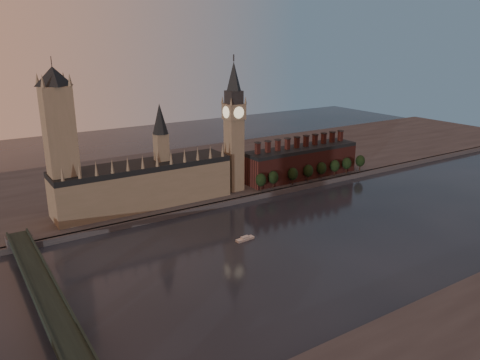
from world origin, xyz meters
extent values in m
plane|color=black|center=(0.00, 0.00, 0.00)|extent=(900.00, 900.00, 0.00)
cube|color=#4A4A50|center=(0.00, 90.00, 2.00)|extent=(900.00, 4.00, 4.00)
cube|color=#4A4A50|center=(0.00, 180.00, 2.00)|extent=(900.00, 180.00, 4.00)
cube|color=#7B6B57|center=(-65.00, 115.00, 18.00)|extent=(130.00, 30.00, 28.00)
cube|color=black|center=(-65.00, 115.00, 34.00)|extent=(130.00, 30.00, 4.00)
cube|color=#7B6B57|center=(-50.00, 115.00, 44.00)|extent=(9.00, 9.00, 24.00)
cone|color=black|center=(-50.00, 115.00, 67.00)|extent=(12.00, 12.00, 22.00)
cone|color=#7B6B57|center=(-124.00, 101.00, 41.00)|extent=(2.60, 2.60, 10.00)
cone|color=#7B6B57|center=(-113.27, 101.00, 41.00)|extent=(2.60, 2.60, 10.00)
cone|color=#7B6B57|center=(-102.55, 101.00, 41.00)|extent=(2.60, 2.60, 10.00)
cone|color=#7B6B57|center=(-91.82, 101.00, 41.00)|extent=(2.60, 2.60, 10.00)
cone|color=#7B6B57|center=(-81.09, 101.00, 41.00)|extent=(2.60, 2.60, 10.00)
cone|color=#7B6B57|center=(-70.36, 101.00, 41.00)|extent=(2.60, 2.60, 10.00)
cone|color=#7B6B57|center=(-59.64, 101.00, 41.00)|extent=(2.60, 2.60, 10.00)
cone|color=#7B6B57|center=(-48.91, 101.00, 41.00)|extent=(2.60, 2.60, 10.00)
cone|color=#7B6B57|center=(-38.18, 101.00, 41.00)|extent=(2.60, 2.60, 10.00)
cone|color=#7B6B57|center=(-27.45, 101.00, 41.00)|extent=(2.60, 2.60, 10.00)
cone|color=#7B6B57|center=(-16.73, 101.00, 41.00)|extent=(2.60, 2.60, 10.00)
cone|color=#7B6B57|center=(-6.00, 101.00, 41.00)|extent=(2.60, 2.60, 10.00)
cube|color=#7B6B57|center=(-120.00, 115.00, 49.00)|extent=(18.00, 18.00, 90.00)
cone|color=black|center=(-120.00, 115.00, 100.00)|extent=(24.00, 24.00, 12.00)
cylinder|color=#232326|center=(-120.00, 115.00, 106.00)|extent=(0.50, 0.50, 12.00)
cone|color=#7B6B57|center=(-128.00, 107.00, 98.00)|extent=(3.00, 3.00, 8.00)
cone|color=#7B6B57|center=(-112.00, 107.00, 98.00)|extent=(3.00, 3.00, 8.00)
cone|color=#7B6B57|center=(-128.00, 123.00, 98.00)|extent=(3.00, 3.00, 8.00)
cone|color=#7B6B57|center=(-112.00, 123.00, 98.00)|extent=(3.00, 3.00, 8.00)
cube|color=#7B6B57|center=(10.00, 110.00, 33.00)|extent=(12.00, 12.00, 58.00)
cube|color=#7B6B57|center=(10.00, 110.00, 68.00)|extent=(14.00, 14.00, 12.00)
cube|color=#232326|center=(10.00, 110.00, 79.00)|extent=(11.00, 11.00, 10.00)
cone|color=black|center=(10.00, 110.00, 95.00)|extent=(13.00, 13.00, 22.00)
cylinder|color=#232326|center=(10.00, 110.00, 108.50)|extent=(1.00, 1.00, 5.00)
cylinder|color=beige|center=(10.00, 102.80, 68.00)|extent=(9.00, 0.50, 9.00)
cylinder|color=beige|center=(10.00, 117.20, 68.00)|extent=(9.00, 0.50, 9.00)
cylinder|color=beige|center=(2.80, 110.00, 68.00)|extent=(0.50, 9.00, 9.00)
cylinder|color=beige|center=(17.20, 110.00, 68.00)|extent=(0.50, 9.00, 9.00)
cone|color=#7B6B57|center=(3.50, 103.50, 77.00)|extent=(2.00, 2.00, 6.00)
cone|color=#7B6B57|center=(16.50, 103.50, 77.00)|extent=(2.00, 2.00, 6.00)
cone|color=#7B6B57|center=(3.50, 116.50, 77.00)|extent=(2.00, 2.00, 6.00)
cone|color=#7B6B57|center=(16.50, 116.50, 77.00)|extent=(2.00, 2.00, 6.00)
cube|color=#4C201D|center=(80.00, 110.00, 16.00)|extent=(110.00, 25.00, 24.00)
cube|color=black|center=(80.00, 110.00, 29.50)|extent=(110.00, 25.00, 3.00)
cube|color=#4C201D|center=(33.00, 110.00, 35.50)|extent=(3.50, 3.50, 9.00)
cube|color=#232326|center=(33.00, 110.00, 40.50)|extent=(4.20, 4.20, 1.00)
cube|color=#4C201D|center=(43.44, 110.00, 35.50)|extent=(3.50, 3.50, 9.00)
cube|color=#232326|center=(43.44, 110.00, 40.50)|extent=(4.20, 4.20, 1.00)
cube|color=#4C201D|center=(53.89, 110.00, 35.50)|extent=(3.50, 3.50, 9.00)
cube|color=#232326|center=(53.89, 110.00, 40.50)|extent=(4.20, 4.20, 1.00)
cube|color=#4C201D|center=(64.33, 110.00, 35.50)|extent=(3.50, 3.50, 9.00)
cube|color=#232326|center=(64.33, 110.00, 40.50)|extent=(4.20, 4.20, 1.00)
cube|color=#4C201D|center=(74.78, 110.00, 35.50)|extent=(3.50, 3.50, 9.00)
cube|color=#232326|center=(74.78, 110.00, 40.50)|extent=(4.20, 4.20, 1.00)
cube|color=#4C201D|center=(85.22, 110.00, 35.50)|extent=(3.50, 3.50, 9.00)
cube|color=#232326|center=(85.22, 110.00, 40.50)|extent=(4.20, 4.20, 1.00)
cube|color=#4C201D|center=(95.67, 110.00, 35.50)|extent=(3.50, 3.50, 9.00)
cube|color=#232326|center=(95.67, 110.00, 40.50)|extent=(4.20, 4.20, 1.00)
cube|color=#4C201D|center=(106.11, 110.00, 35.50)|extent=(3.50, 3.50, 9.00)
cube|color=#232326|center=(106.11, 110.00, 40.50)|extent=(4.20, 4.20, 1.00)
cube|color=#4C201D|center=(116.56, 110.00, 35.50)|extent=(3.50, 3.50, 9.00)
cube|color=#232326|center=(116.56, 110.00, 40.50)|extent=(4.20, 4.20, 1.00)
cube|color=#4C201D|center=(127.00, 110.00, 35.50)|extent=(3.50, 3.50, 9.00)
cube|color=#232326|center=(127.00, 110.00, 40.50)|extent=(4.20, 4.20, 1.00)
cylinder|color=black|center=(25.88, 94.86, 7.00)|extent=(0.80, 0.80, 6.00)
ellipsoid|color=black|center=(25.88, 94.86, 13.50)|extent=(8.60, 8.60, 10.75)
cylinder|color=black|center=(38.64, 95.36, 7.00)|extent=(0.80, 0.80, 6.00)
ellipsoid|color=black|center=(38.64, 95.36, 13.50)|extent=(8.60, 8.60, 10.75)
cylinder|color=black|center=(58.40, 94.32, 7.00)|extent=(0.80, 0.80, 6.00)
ellipsoid|color=black|center=(58.40, 94.32, 13.50)|extent=(8.60, 8.60, 10.75)
cylinder|color=black|center=(75.81, 94.78, 7.00)|extent=(0.80, 0.80, 6.00)
ellipsoid|color=black|center=(75.81, 94.78, 13.50)|extent=(8.60, 8.60, 10.75)
cylinder|color=black|center=(91.08, 94.74, 7.00)|extent=(0.80, 0.80, 6.00)
ellipsoid|color=black|center=(91.08, 94.74, 13.50)|extent=(8.60, 8.60, 10.75)
cylinder|color=black|center=(106.57, 94.30, 7.00)|extent=(0.80, 0.80, 6.00)
ellipsoid|color=black|center=(106.57, 94.30, 13.50)|extent=(8.60, 8.60, 10.75)
cylinder|color=black|center=(121.84, 94.75, 7.00)|extent=(0.80, 0.80, 6.00)
ellipsoid|color=black|center=(121.84, 94.75, 13.50)|extent=(8.60, 8.60, 10.75)
cylinder|color=black|center=(138.83, 94.31, 7.00)|extent=(0.80, 0.80, 6.00)
ellipsoid|color=black|center=(138.83, 94.31, 13.50)|extent=(8.60, 8.60, 10.75)
cube|color=#1D2D27|center=(-155.00, -5.00, 9.00)|extent=(12.00, 200.00, 2.50)
cube|color=#1D2D27|center=(-160.50, -5.00, 10.90)|extent=(1.00, 200.00, 1.30)
cube|color=#1D2D27|center=(-149.50, -5.00, 10.90)|extent=(1.00, 200.00, 1.30)
cube|color=#4A4A50|center=(-155.00, 90.00, 7.00)|extent=(14.00, 8.00, 6.00)
cylinder|color=#232326|center=(-155.00, -17.00, 3.88)|extent=(8.00, 8.00, 7.75)
cylinder|color=#232326|center=(-155.00, 17.00, 3.88)|extent=(8.00, 8.00, 7.75)
cylinder|color=#232326|center=(-155.00, 51.00, 3.88)|extent=(8.00, 8.00, 7.75)
cylinder|color=#232326|center=(-155.00, 85.00, 3.88)|extent=(8.00, 8.00, 7.75)
cube|color=silver|center=(-33.04, 29.16, 0.72)|extent=(12.87, 4.62, 1.44)
cube|color=silver|center=(-33.04, 29.16, 1.98)|extent=(5.61, 3.14, 1.08)
camera|label=1|loc=(-184.02, -197.44, 122.34)|focal=35.00mm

